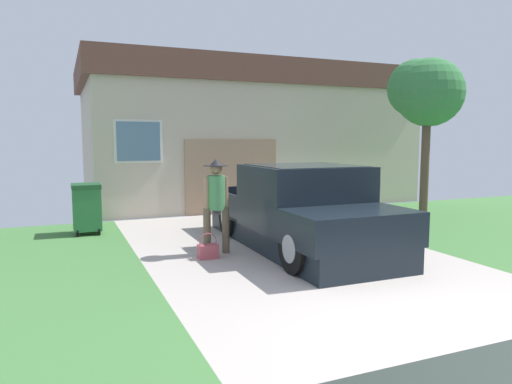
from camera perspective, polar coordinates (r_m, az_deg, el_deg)
name	(u,v)px	position (r m, az deg, el deg)	size (l,w,h in m)	color
pickup_truck	(304,212)	(8.86, 5.81, -2.49)	(2.16, 5.08, 1.60)	black
person_with_hat	(216,198)	(8.44, -4.87, -0.75)	(0.50, 0.45, 1.73)	brown
handbag	(208,250)	(8.29, -5.86, -7.10)	(0.35, 0.21, 0.45)	#B24C56
house_with_garage	(242,135)	(16.53, -1.69, 7.00)	(10.74, 6.36, 4.44)	#C3B49F
neighbor_tree	(424,92)	(12.99, 19.83, 11.41)	(1.76, 1.93, 4.14)	brown
wheeled_trash_bin	(87,207)	(10.96, -19.93, -1.71)	(0.60, 0.72, 1.11)	#286B38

